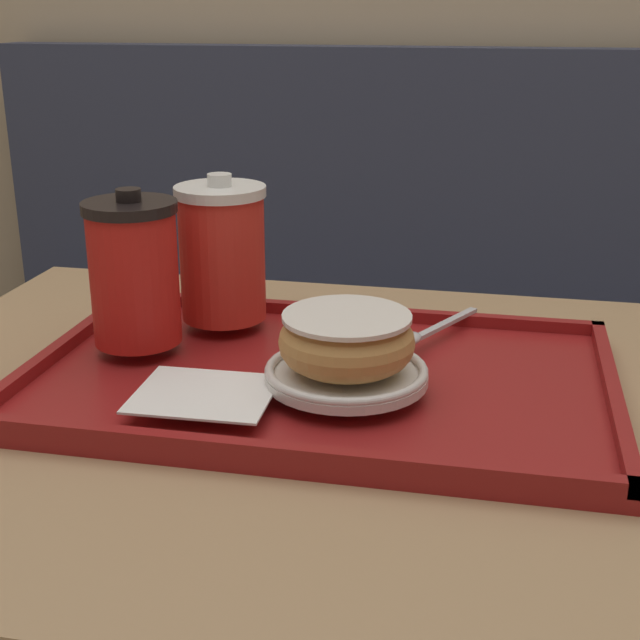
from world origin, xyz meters
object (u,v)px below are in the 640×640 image
object	(u,v)px
coffee_cup_front	(134,272)
coffee_cup_rear	(222,252)
donut_chocolate_glazed	(347,340)
spoon	(419,335)

from	to	relation	value
coffee_cup_front	coffee_cup_rear	distance (m)	0.10
donut_chocolate_glazed	spoon	bearing A→B (deg)	65.83
coffee_cup_front	donut_chocolate_glazed	size ratio (longest dim) A/B	1.27
spoon	coffee_cup_front	bearing A→B (deg)	-50.00
coffee_cup_rear	spoon	size ratio (longest dim) A/B	1.11
donut_chocolate_glazed	spoon	world-z (taller)	donut_chocolate_glazed
coffee_cup_front	donut_chocolate_glazed	distance (m)	0.22
donut_chocolate_glazed	coffee_cup_rear	bearing A→B (deg)	138.09
spoon	donut_chocolate_glazed	bearing A→B (deg)	3.18
donut_chocolate_glazed	coffee_cup_front	bearing A→B (deg)	165.79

